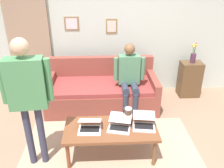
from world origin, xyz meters
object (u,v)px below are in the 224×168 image
(coffee_table, at_px, (111,131))
(person_seated, at_px, (129,75))
(french_press, at_px, (128,115))
(couch, at_px, (102,91))
(laptop_center, at_px, (119,125))
(side_shelf, at_px, (190,79))
(laptop_right, at_px, (144,123))
(flower_vase, at_px, (193,56))
(interior_door, at_px, (30,47))
(laptop_left, at_px, (90,127))
(person_standing, at_px, (27,90))

(coffee_table, xyz_separation_m, person_seated, (-0.38, -1.15, 0.32))
(coffee_table, height_order, french_press, french_press)
(couch, distance_m, laptop_center, 1.41)
(side_shelf, bearing_deg, laptop_right, 53.27)
(french_press, bearing_deg, flower_vase, -133.06)
(interior_door, xyz_separation_m, person_seated, (-1.90, 0.84, -0.30))
(laptop_right, bearing_deg, interior_door, -44.76)
(coffee_table, bearing_deg, french_press, -149.93)
(laptop_left, bearing_deg, interior_door, -58.31)
(laptop_right, xyz_separation_m, person_seated, (0.08, -1.12, 0.22))
(coffee_table, height_order, flower_vase, flower_vase)
(couch, height_order, person_seated, person_seated)
(laptop_left, bearing_deg, person_seated, -119.52)
(person_standing, bearing_deg, couch, -120.93)
(couch, height_order, laptop_left, couch)
(laptop_center, height_order, person_seated, person_seated)
(laptop_left, bearing_deg, laptop_center, -176.81)
(laptop_left, relative_size, french_press, 1.29)
(interior_door, distance_m, laptop_left, 2.42)
(side_shelf, height_order, person_standing, person_standing)
(interior_door, xyz_separation_m, laptop_left, (-1.24, 2.01, -0.52))
(person_standing, xyz_separation_m, person_seated, (-1.37, -1.24, -0.39))
(interior_door, bearing_deg, french_press, 133.84)
(coffee_table, height_order, laptop_right, laptop_right)
(laptop_right, height_order, person_standing, person_standing)
(side_shelf, xyz_separation_m, flower_vase, (0.00, -0.00, 0.51))
(couch, bearing_deg, person_standing, 59.07)
(person_standing, bearing_deg, laptop_right, -175.24)
(flower_vase, relative_size, person_standing, 0.23)
(coffee_table, height_order, laptop_center, laptop_center)
(laptop_right, distance_m, person_standing, 1.58)
(flower_vase, distance_m, person_seated, 1.45)
(person_seated, bearing_deg, laptop_right, 93.94)
(interior_door, distance_m, coffee_table, 2.58)
(laptop_left, height_order, laptop_center, laptop_left)
(laptop_left, bearing_deg, person_standing, 6.04)
(coffee_table, relative_size, laptop_left, 3.98)
(interior_door, height_order, couch, interior_door)
(coffee_table, xyz_separation_m, laptop_right, (-0.46, -0.03, 0.09))
(french_press, xyz_separation_m, side_shelf, (-1.46, -1.57, -0.20))
(person_standing, relative_size, person_seated, 1.36)
(side_shelf, distance_m, flower_vase, 0.51)
(coffee_table, xyz_separation_m, person_standing, (0.99, 0.09, 0.71))
(couch, height_order, coffee_table, couch)
(interior_door, bearing_deg, couch, 156.54)
(couch, height_order, laptop_center, couch)
(coffee_table, height_order, person_standing, person_standing)
(interior_door, relative_size, side_shelf, 2.79)
(laptop_right, relative_size, french_press, 1.57)
(french_press, bearing_deg, person_seated, -97.36)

